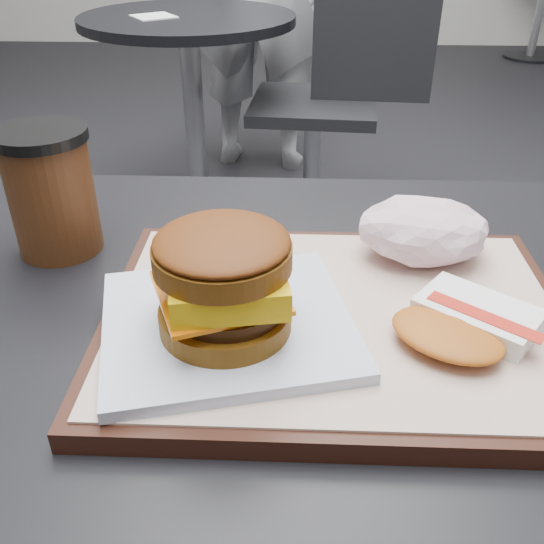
{
  "coord_description": "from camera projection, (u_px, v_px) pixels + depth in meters",
  "views": [
    {
      "loc": [
        0.01,
        -0.42,
        1.08
      ],
      "look_at": [
        -0.01,
        -0.03,
        0.83
      ],
      "focal_mm": 40.0,
      "sensor_mm": 36.0,
      "label": 1
    }
  ],
  "objects": [
    {
      "name": "customer_table",
      "position": [
        281.0,
        462.0,
        0.62
      ],
      "size": [
        0.8,
        0.6,
        0.77
      ],
      "color": "#A5A5AA",
      "rests_on": "ground"
    },
    {
      "name": "breakfast_sandwich",
      "position": [
        225.0,
        292.0,
        0.45
      ],
      "size": [
        0.23,
        0.21,
        0.09
      ],
      "color": "white",
      "rests_on": "serving_tray"
    },
    {
      "name": "neighbor_chair",
      "position": [
        334.0,
        91.0,
        2.06
      ],
      "size": [
        0.62,
        0.45,
        0.88
      ],
      "color": "#B2B2B7",
      "rests_on": "ground"
    },
    {
      "name": "hash_brown",
      "position": [
        464.0,
        323.0,
        0.46
      ],
      "size": [
        0.14,
        0.13,
        0.02
      ],
      "color": "white",
      "rests_on": "serving_tray"
    },
    {
      "name": "coffee_cup",
      "position": [
        51.0,
        190.0,
        0.59
      ],
      "size": [
        0.09,
        0.09,
        0.13
      ],
      "color": "#452310",
      "rests_on": "customer_table"
    },
    {
      "name": "neighbor_table",
      "position": [
        192.0,
        78.0,
        2.05
      ],
      "size": [
        0.7,
        0.7,
        0.75
      ],
      "color": "black",
      "rests_on": "ground"
    },
    {
      "name": "serving_tray",
      "position": [
        335.0,
        321.0,
        0.5
      ],
      "size": [
        0.38,
        0.28,
        0.02
      ],
      "color": "black",
      "rests_on": "customer_table"
    },
    {
      "name": "crumpled_wrapper",
      "position": [
        424.0,
        230.0,
        0.56
      ],
      "size": [
        0.12,
        0.09,
        0.05
      ],
      "primitive_type": null,
      "color": "white",
      "rests_on": "serving_tray"
    },
    {
      "name": "napkin",
      "position": [
        154.0,
        16.0,
        1.9
      ],
      "size": [
        0.17,
        0.17,
        0.0
      ],
      "primitive_type": "cube",
      "rotation": [
        0.0,
        0.0,
        0.59
      ],
      "color": "white",
      "rests_on": "neighbor_table"
    }
  ]
}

